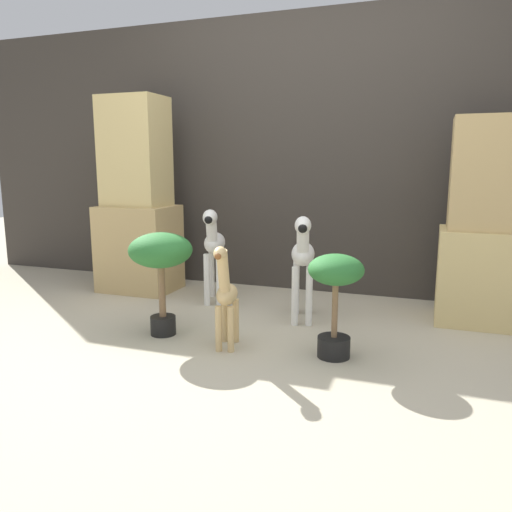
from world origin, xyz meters
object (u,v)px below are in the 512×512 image
object	(u,v)px
giraffe_figurine	(226,294)
potted_palm_front	(161,257)
zebra_left	(214,245)
potted_palm_back	(336,286)
zebra_right	(303,256)

from	to	relation	value
giraffe_figurine	potted_palm_front	size ratio (longest dim) A/B	0.97
zebra_left	giraffe_figurine	bearing A→B (deg)	-61.89
potted_palm_back	zebra_right	bearing A→B (deg)	120.19
zebra_left	potted_palm_back	distance (m)	1.31
giraffe_figurine	potted_palm_back	xyz separation A→B (m)	(0.60, 0.08, 0.08)
zebra_left	potted_palm_front	distance (m)	0.77
zebra_right	giraffe_figurine	world-z (taller)	zebra_right
zebra_right	zebra_left	distance (m)	0.78
zebra_right	zebra_left	xyz separation A→B (m)	(-0.74, 0.23, 0.00)
zebra_left	potted_palm_front	xyz separation A→B (m)	(-0.00, -0.77, 0.04)
zebra_right	giraffe_figurine	bearing A→B (deg)	-114.16
zebra_right	giraffe_figurine	xyz separation A→B (m)	(-0.28, -0.63, -0.12)
giraffe_figurine	potted_palm_back	world-z (taller)	giraffe_figurine
giraffe_figurine	potted_palm_front	xyz separation A→B (m)	(-0.46, 0.09, 0.17)
zebra_left	potted_palm_back	bearing A→B (deg)	-36.35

